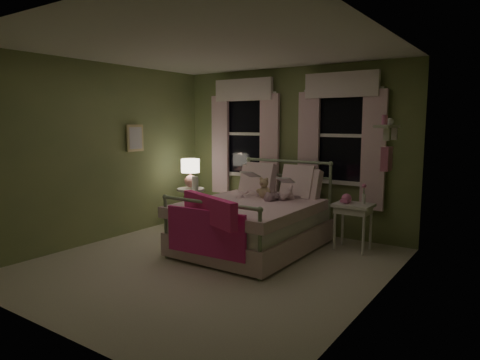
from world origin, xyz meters
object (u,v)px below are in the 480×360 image
Objects in this scene: child_right at (287,178)px; nightstand_right at (353,211)px; bed at (254,221)px; nightstand_left at (191,202)px; teddy_bear at (264,190)px; table_lamp at (190,170)px; child_left at (254,176)px.

child_right is 1.01m from nightstand_right.
bed is 1.35m from nightstand_right.
child_right is 1.20× the size of nightstand_left.
bed is at bearing 79.12° from child_right.
teddy_bear is at bearing -7.57° from nightstand_left.
child_right is at bearing 29.50° from teddy_bear.
nightstand_left is 1.37× the size of table_lamp.
teddy_bear is (0.28, -0.16, -0.16)m from child_left.
nightstand_right is (1.16, 0.42, -0.24)m from teddy_bear.
bed is at bearing -149.69° from nightstand_right.
table_lamp is at bearing -175.64° from nightstand_right.
teddy_bear reaches higher than nightstand_left.
bed is 0.77m from child_right.
table_lamp is at bearing 5.50° from child_left.
table_lamp reaches higher than nightstand_right.
child_right reaches higher than teddy_bear.
bed is 2.60× the size of child_right.
bed is 1.63m from nightstand_left.
child_right reaches higher than bed.
child_left is at bearing 150.50° from teddy_bear.
bed is at bearing -16.76° from nightstand_left.
bed is 0.49m from teddy_bear.
teddy_bear is at bearing -7.57° from table_lamp.
child_left reaches higher than nightstand_left.
nightstand_right is at bearing -162.18° from child_left.
table_lamp is (-1.56, 0.47, 0.57)m from bed.
nightstand_left is at bearing 5.50° from child_left.
nightstand_right is (1.16, 0.68, 0.17)m from bed.
nightstand_right is at bearing -141.01° from child_right.
teddy_bear is 0.64× the size of table_lamp.
table_lamp is at bearing 163.24° from bed.
nightstand_left is (-1.56, 0.47, 0.03)m from bed.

